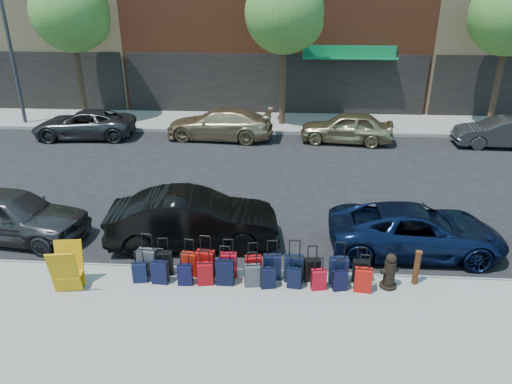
# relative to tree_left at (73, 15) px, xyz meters

# --- Properties ---
(ground) EXTENTS (120.00, 120.00, 0.00)m
(ground) POSITION_rel_tree_left_xyz_m (9.86, -9.50, -5.41)
(ground) COLOR black
(ground) RESTS_ON ground
(sidewalk_near) EXTENTS (60.00, 4.00, 0.15)m
(sidewalk_near) POSITION_rel_tree_left_xyz_m (9.86, -16.00, -5.34)
(sidewalk_near) COLOR gray
(sidewalk_near) RESTS_ON ground
(sidewalk_far) EXTENTS (60.00, 4.00, 0.15)m
(sidewalk_far) POSITION_rel_tree_left_xyz_m (9.86, 0.50, -5.34)
(sidewalk_far) COLOR gray
(sidewalk_far) RESTS_ON ground
(curb_near) EXTENTS (60.00, 0.08, 0.15)m
(curb_near) POSITION_rel_tree_left_xyz_m (9.86, -13.98, -5.34)
(curb_near) COLOR gray
(curb_near) RESTS_ON ground
(curb_far) EXTENTS (60.00, 0.08, 0.15)m
(curb_far) POSITION_rel_tree_left_xyz_m (9.86, -1.52, -5.34)
(curb_far) COLOR gray
(curb_far) RESTS_ON ground
(tree_left) EXTENTS (3.80, 3.80, 7.27)m
(tree_left) POSITION_rel_tree_left_xyz_m (0.00, 0.00, 0.00)
(tree_left) COLOR black
(tree_left) RESTS_ON sidewalk_far
(tree_center) EXTENTS (3.80, 3.80, 7.27)m
(tree_center) POSITION_rel_tree_left_xyz_m (10.50, 0.00, 0.00)
(tree_center) COLOR black
(tree_center) RESTS_ON sidewalk_far
(streetlight) EXTENTS (2.59, 0.18, 8.00)m
(streetlight) POSITION_rel_tree_left_xyz_m (-2.94, -0.70, -0.75)
(streetlight) COLOR #333338
(streetlight) RESTS_ON sidewalk_far
(suitcase_front_0) EXTENTS (0.46, 0.29, 1.05)m
(suitcase_front_0) POSITION_rel_tree_left_xyz_m (7.42, -14.32, -4.93)
(suitcase_front_0) COLOR #3C3C41
(suitcase_front_0) RESTS_ON sidewalk_near
(suitcase_front_1) EXTENTS (0.42, 0.27, 0.94)m
(suitcase_front_1) POSITION_rel_tree_left_xyz_m (7.81, -14.29, -4.97)
(suitcase_front_1) COLOR black
(suitcase_front_1) RESTS_ON sidewalk_near
(suitcase_front_2) EXTENTS (0.41, 0.26, 0.92)m
(suitcase_front_2) POSITION_rel_tree_left_xyz_m (8.41, -14.26, -4.97)
(suitcase_front_2) COLOR #981709
(suitcase_front_2) RESTS_ON sidewalk_near
(suitcase_front_3) EXTENTS (0.45, 0.28, 1.04)m
(suitcase_front_3) POSITION_rel_tree_left_xyz_m (8.79, -14.28, -4.94)
(suitcase_front_3) COLOR #940B09
(suitcase_front_3) RESTS_ON sidewalk_near
(suitcase_front_4) EXTENTS (0.41, 0.24, 0.96)m
(suitcase_front_4) POSITION_rel_tree_left_xyz_m (9.33, -14.27, -4.96)
(suitcase_front_4) COLOR #A10A18
(suitcase_front_4) RESTS_ON sidewalk_near
(suitcase_front_5) EXTENTS (0.41, 0.28, 0.92)m
(suitcase_front_5) POSITION_rel_tree_left_xyz_m (9.92, -14.31, -4.97)
(suitcase_front_5) COLOR #9E0A0D
(suitcase_front_5) RESTS_ON sidewalk_near
(suitcase_front_6) EXTENTS (0.42, 0.26, 0.98)m
(suitcase_front_6) POSITION_rel_tree_left_xyz_m (10.36, -14.29, -4.95)
(suitcase_front_6) COLOR black
(suitcase_front_6) RESTS_ON sidewalk_near
(suitcase_front_7) EXTENTS (0.44, 0.26, 1.04)m
(suitcase_front_7) POSITION_rel_tree_left_xyz_m (10.86, -14.35, -4.94)
(suitcase_front_7) COLOR black
(suitcase_front_7) RESTS_ON sidewalk_near
(suitcase_front_8) EXTENTS (0.39, 0.26, 0.89)m
(suitcase_front_8) POSITION_rel_tree_left_xyz_m (11.29, -14.30, -4.98)
(suitcase_front_8) COLOR black
(suitcase_front_8) RESTS_ON sidewalk_near
(suitcase_front_9) EXTENTS (0.43, 0.24, 1.02)m
(suitcase_front_9) POSITION_rel_tree_left_xyz_m (11.89, -14.34, -4.94)
(suitcase_front_9) COLOR black
(suitcase_front_9) RESTS_ON sidewalk_near
(suitcase_front_10) EXTENTS (0.36, 0.20, 0.87)m
(suitcase_front_10) POSITION_rel_tree_left_xyz_m (12.41, -14.27, -4.99)
(suitcase_front_10) COLOR black
(suitcase_front_10) RESTS_ON sidewalk_near
(suitcase_back_0) EXTENTS (0.35, 0.24, 0.78)m
(suitcase_back_0) POSITION_rel_tree_left_xyz_m (7.32, -14.63, -5.02)
(suitcase_back_0) COLOR black
(suitcase_back_0) RESTS_ON sidewalk_near
(suitcase_back_1) EXTENTS (0.38, 0.24, 0.87)m
(suitcase_back_1) POSITION_rel_tree_left_xyz_m (7.80, -14.64, -4.99)
(suitcase_back_1) COLOR black
(suitcase_back_1) RESTS_ON sidewalk_near
(suitcase_back_2) EXTENTS (0.34, 0.21, 0.80)m
(suitcase_back_2) POSITION_rel_tree_left_xyz_m (8.39, -14.66, -5.01)
(suitcase_back_2) COLOR black
(suitcase_back_2) RESTS_ON sidewalk_near
(suitcase_back_3) EXTENTS (0.39, 0.26, 0.86)m
(suitcase_back_3) POSITION_rel_tree_left_xyz_m (8.84, -14.62, -4.99)
(suitcase_back_3) COLOR maroon
(suitcase_back_3) RESTS_ON sidewalk_near
(suitcase_back_4) EXTENTS (0.40, 0.24, 0.95)m
(suitcase_back_4) POSITION_rel_tree_left_xyz_m (9.30, -14.58, -4.96)
(suitcase_back_4) COLOR black
(suitcase_back_4) RESTS_ON sidewalk_near
(suitcase_back_5) EXTENTS (0.38, 0.26, 0.85)m
(suitcase_back_5) POSITION_rel_tree_left_xyz_m (9.92, -14.61, -5.00)
(suitcase_back_5) COLOR #3D3C41
(suitcase_back_5) RESTS_ON sidewalk_near
(suitcase_back_6) EXTENTS (0.36, 0.25, 0.80)m
(suitcase_back_6) POSITION_rel_tree_left_xyz_m (10.28, -14.65, -5.01)
(suitcase_back_6) COLOR black
(suitcase_back_6) RESTS_ON sidewalk_near
(suitcase_back_7) EXTENTS (0.34, 0.22, 0.77)m
(suitcase_back_7) POSITION_rel_tree_left_xyz_m (10.88, -14.61, -5.02)
(suitcase_back_7) COLOR black
(suitcase_back_7) RESTS_ON sidewalk_near
(suitcase_back_8) EXTENTS (0.36, 0.25, 0.78)m
(suitcase_back_8) POSITION_rel_tree_left_xyz_m (11.42, -14.64, -5.02)
(suitcase_back_8) COLOR #A60A18
(suitcase_back_8) RESTS_ON sidewalk_near
(suitcase_back_9) EXTENTS (0.35, 0.25, 0.76)m
(suitcase_back_9) POSITION_rel_tree_left_xyz_m (11.89, -14.64, -5.02)
(suitcase_back_9) COLOR black
(suitcase_back_9) RESTS_ON sidewalk_near
(suitcase_back_10) EXTENTS (0.40, 0.26, 0.90)m
(suitcase_back_10) POSITION_rel_tree_left_xyz_m (12.40, -14.65, -4.98)
(suitcase_back_10) COLOR #B0110B
(suitcase_back_10) RESTS_ON sidewalk_near
(fire_hydrant) EXTENTS (0.44, 0.38, 0.85)m
(fire_hydrant) POSITION_rel_tree_left_xyz_m (13.01, -14.46, -4.87)
(fire_hydrant) COLOR black
(fire_hydrant) RESTS_ON sidewalk_near
(bollard) EXTENTS (0.15, 0.15, 0.84)m
(bollard) POSITION_rel_tree_left_xyz_m (13.65, -14.27, -4.83)
(bollard) COLOR #38190C
(bollard) RESTS_ON sidewalk_near
(display_rack) EXTENTS (0.70, 0.75, 1.08)m
(display_rack) POSITION_rel_tree_left_xyz_m (5.82, -15.03, -4.73)
(display_rack) COLOR #CA8E0B
(display_rack) RESTS_ON sidewalk_near
(car_near_0) EXTENTS (4.40, 2.18, 1.44)m
(car_near_0) POSITION_rel_tree_left_xyz_m (3.10, -12.57, -4.69)
(car_near_0) COLOR #363639
(car_near_0) RESTS_ON ground
(car_near_1) EXTENTS (4.68, 2.10, 1.49)m
(car_near_1) POSITION_rel_tree_left_xyz_m (8.19, -12.56, -4.67)
(car_near_1) COLOR black
(car_near_1) RESTS_ON ground
(car_near_2) EXTENTS (4.50, 2.09, 1.25)m
(car_near_2) POSITION_rel_tree_left_xyz_m (14.05, -12.54, -4.79)
(car_near_2) COLOR #0D1939
(car_near_2) RESTS_ON ground
(car_far_0) EXTENTS (4.87, 2.53, 1.31)m
(car_far_0) POSITION_rel_tree_left_xyz_m (0.98, -2.75, -4.76)
(car_far_0) COLOR #343437
(car_far_0) RESTS_ON ground
(car_far_1) EXTENTS (5.17, 2.46, 1.46)m
(car_far_1) POSITION_rel_tree_left_xyz_m (7.45, -2.50, -4.68)
(car_far_1) COLOR tan
(car_far_1) RESTS_ON ground
(car_far_2) EXTENTS (4.36, 2.18, 1.43)m
(car_far_2) POSITION_rel_tree_left_xyz_m (13.37, -2.69, -4.70)
(car_far_2) COLOR #998B5E
(car_far_2) RESTS_ON ground
(car_far_3) EXTENTS (4.16, 1.61, 1.35)m
(car_far_3) POSITION_rel_tree_left_xyz_m (20.25, -2.92, -4.74)
(car_far_3) COLOR #373739
(car_far_3) RESTS_ON ground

